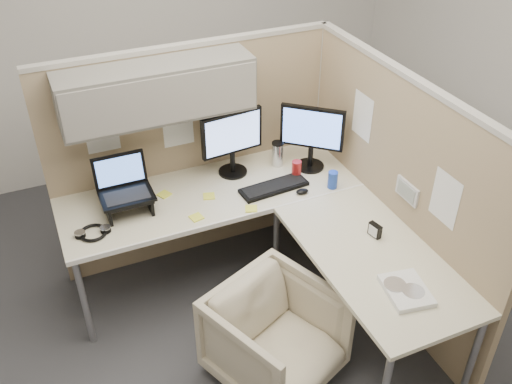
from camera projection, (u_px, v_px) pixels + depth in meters
name	position (u px, v px, depth m)	size (l,w,h in m)	color
ground	(257.00, 318.00, 3.85)	(4.50, 4.50, 0.00)	#333337
partition_back	(177.00, 127.00, 3.77)	(2.00, 0.36, 1.63)	tan
partition_right	(391.00, 193.00, 3.63)	(0.07, 2.03, 1.63)	tan
desk	(267.00, 223.00, 3.59)	(2.00, 1.98, 0.73)	beige
office_chair	(276.00, 334.00, 3.30)	(0.66, 0.61, 0.68)	beige
monitor_left	(232.00, 138.00, 3.83)	(0.44, 0.20, 0.47)	black
monitor_right	(312.00, 133.00, 3.90)	(0.36, 0.31, 0.47)	black
laptop_station	(126.00, 193.00, 3.56)	(0.33, 0.28, 0.34)	black
keyboard	(274.00, 187.00, 3.82)	(0.47, 0.16, 0.02)	black
mouse	(302.00, 191.00, 3.77)	(0.09, 0.06, 0.03)	black
travel_mug	(278.00, 154.00, 4.02)	(0.09, 0.09, 0.18)	silver
soda_can_green	(333.00, 180.00, 3.81)	(0.07, 0.07, 0.12)	#1E3FA5
soda_can_silver	(296.00, 169.00, 3.92)	(0.07, 0.07, 0.12)	#B21E1E
sticky_note_c	(164.00, 194.00, 3.76)	(0.08, 0.08, 0.01)	yellow
sticky_note_a	(196.00, 217.00, 3.56)	(0.08, 0.08, 0.01)	yellow
sticky_note_d	(209.00, 196.00, 3.75)	(0.08, 0.08, 0.01)	yellow
sticky_note_b	(251.00, 209.00, 3.63)	(0.08, 0.08, 0.01)	yellow
headphones	(93.00, 232.00, 3.42)	(0.21, 0.18, 0.03)	black
paper_stack	(406.00, 290.00, 3.02)	(0.26, 0.31, 0.03)	white
desk_clock	(375.00, 230.00, 3.39)	(0.05, 0.09, 0.09)	black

